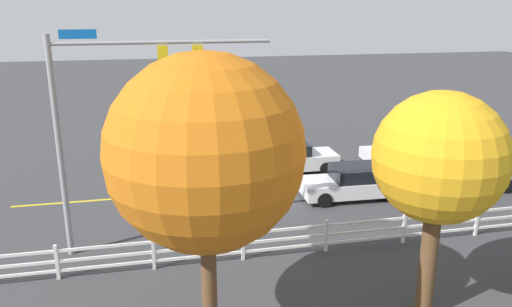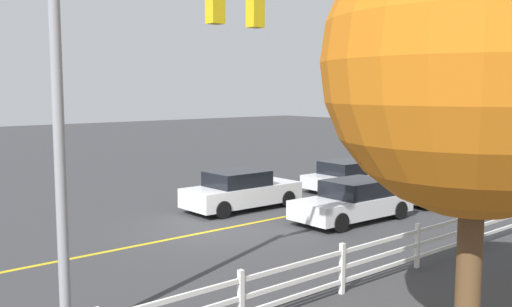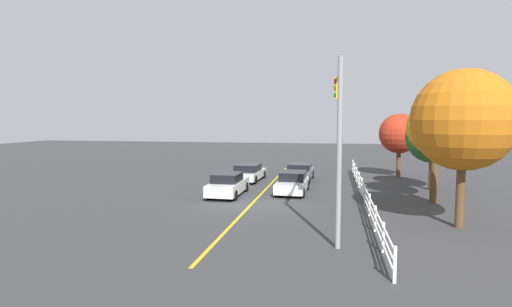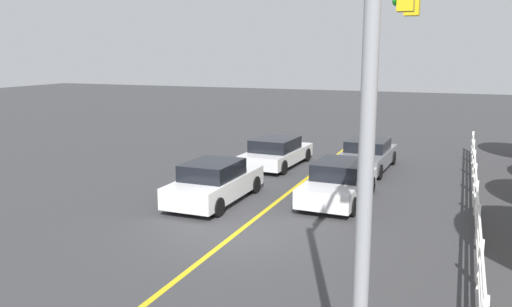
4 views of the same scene
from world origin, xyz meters
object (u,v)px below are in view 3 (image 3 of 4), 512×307
at_px(car_0, 228,185).
at_px(car_3, 299,173).
at_px(tree_0, 436,128).
at_px(car_1, 293,183).
at_px(tree_2, 432,137).
at_px(tree_1, 463,120).
at_px(tree_3, 399,134).
at_px(car_2, 248,173).

distance_m(car_0, car_3, 8.26).
xyz_separation_m(car_3, tree_0, (7.02, 8.53, 3.79)).
bearing_deg(tree_0, car_1, -100.32).
bearing_deg(tree_2, car_1, -72.93).
distance_m(car_3, tree_2, 10.18).
height_order(tree_0, tree_1, tree_1).
xyz_separation_m(car_0, car_1, (-1.73, 4.03, -0.02)).
height_order(tree_1, tree_3, tree_1).
xyz_separation_m(tree_0, tree_2, (-4.43, 0.84, -0.75)).
distance_m(car_0, tree_0, 13.11).
xyz_separation_m(car_2, tree_3, (-4.37, 12.13, 3.04)).
relative_size(car_0, tree_3, 0.85).
relative_size(tree_0, tree_3, 1.14).
xyz_separation_m(car_3, tree_3, (-3.54, 8.12, 3.05)).
bearing_deg(tree_3, car_3, -66.45).
bearing_deg(tree_3, car_1, -42.07).
xyz_separation_m(tree_1, tree_2, (-10.20, 1.05, -1.21)).
height_order(tree_2, tree_3, tree_2).
xyz_separation_m(car_1, tree_0, (1.55, 8.54, 3.75)).
relative_size(car_0, car_2, 0.98).
height_order(car_0, tree_3, tree_3).
height_order(car_3, tree_1, tree_1).
bearing_deg(car_2, tree_1, -131.44).
bearing_deg(car_0, car_1, -66.21).
distance_m(car_3, tree_0, 11.68).
height_order(car_3, tree_3, tree_3).
bearing_deg(car_2, tree_2, -94.80).
xyz_separation_m(car_0, tree_3, (-10.74, 12.16, 2.99)).
height_order(car_1, tree_3, tree_3).
bearing_deg(car_1, tree_1, 50.47).
bearing_deg(car_0, tree_1, -113.84).
height_order(tree_1, tree_2, tree_1).
height_order(car_0, car_2, car_0).
xyz_separation_m(tree_1, tree_3, (-16.33, -0.19, -1.20)).
relative_size(car_2, tree_1, 0.65).
relative_size(car_0, tree_1, 0.64).
relative_size(tree_1, tree_3, 1.33).
height_order(car_2, tree_3, tree_3).
xyz_separation_m(car_0, tree_0, (-0.18, 12.57, 3.73)).
bearing_deg(tree_1, car_1, -131.34).
height_order(car_2, car_3, car_2).
height_order(car_0, car_1, car_0).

